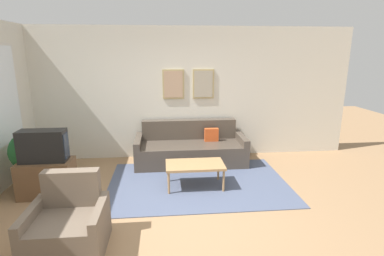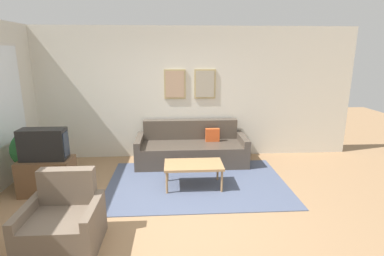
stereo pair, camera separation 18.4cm
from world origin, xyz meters
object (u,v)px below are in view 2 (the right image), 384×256
couch (191,149)px  potted_plant_tall (32,151)px  coffee_table (194,166)px  tv (44,144)px  armchair (63,224)px

couch → potted_plant_tall: 2.86m
coffee_table → tv: size_ratio=1.38×
armchair → potted_plant_tall: 1.98m
tv → potted_plant_tall: (-0.30, 0.24, -0.18)m
coffee_table → tv: (-2.32, -0.07, 0.44)m
coffee_table → couch: bearing=88.4°
coffee_table → potted_plant_tall: (-2.63, 0.17, 0.25)m
couch → potted_plant_tall: bearing=-159.7°
couch → tv: (-2.36, -1.22, 0.52)m
armchair → tv: bearing=110.0°
coffee_table → tv: 2.37m
couch → coffee_table: couch is taller
couch → armchair: armchair is taller
couch → armchair: bearing=-121.6°
armchair → potted_plant_tall: bearing=114.7°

